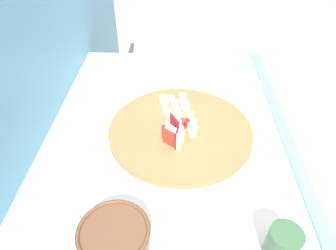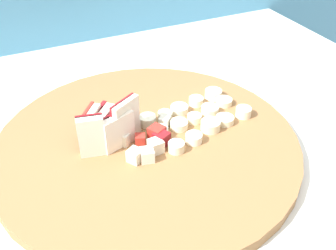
{
  "view_description": "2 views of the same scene",
  "coord_description": "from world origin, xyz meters",
  "px_view_note": "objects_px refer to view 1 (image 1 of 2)",
  "views": [
    {
      "loc": [
        -0.7,
        -0.02,
        1.53
      ],
      "look_at": [
        0.01,
        0.0,
        0.94
      ],
      "focal_mm": 32.32,
      "sensor_mm": 36.0,
      "label": 1
    },
    {
      "loc": [
        -0.15,
        -0.47,
        1.28
      ],
      "look_at": [
        0.04,
        -0.06,
        0.95
      ],
      "focal_mm": 42.92,
      "sensor_mm": 36.0,
      "label": 2
    }
  ],
  "objects_px": {
    "cutting_board": "(180,130)",
    "banana_slice_rows": "(177,109)",
    "ceramic_bowl": "(115,238)",
    "small_jar": "(283,244)",
    "apple_dice_pile": "(182,128)",
    "apple_wedge_fan": "(175,133)"
  },
  "relations": [
    {
      "from": "cutting_board",
      "to": "banana_slice_rows",
      "type": "relative_size",
      "value": 2.6
    },
    {
      "from": "cutting_board",
      "to": "ceramic_bowl",
      "type": "xyz_separation_m",
      "value": [
        -0.39,
        0.14,
        0.03
      ]
    },
    {
      "from": "banana_slice_rows",
      "to": "small_jar",
      "type": "bearing_deg",
      "value": -154.65
    },
    {
      "from": "banana_slice_rows",
      "to": "cutting_board",
      "type": "bearing_deg",
      "value": -171.7
    },
    {
      "from": "banana_slice_rows",
      "to": "ceramic_bowl",
      "type": "xyz_separation_m",
      "value": [
        -0.47,
        0.13,
        0.01
      ]
    },
    {
      "from": "apple_dice_pile",
      "to": "banana_slice_rows",
      "type": "height_order",
      "value": "apple_dice_pile"
    },
    {
      "from": "apple_wedge_fan",
      "to": "apple_dice_pile",
      "type": "xyz_separation_m",
      "value": [
        0.05,
        -0.02,
        -0.02
      ]
    },
    {
      "from": "apple_dice_pile",
      "to": "cutting_board",
      "type": "bearing_deg",
      "value": 33.01
    },
    {
      "from": "banana_slice_rows",
      "to": "apple_wedge_fan",
      "type": "bearing_deg",
      "value": 179.07
    },
    {
      "from": "apple_dice_pile",
      "to": "small_jar",
      "type": "distance_m",
      "value": 0.44
    },
    {
      "from": "apple_wedge_fan",
      "to": "ceramic_bowl",
      "type": "bearing_deg",
      "value": 159.61
    },
    {
      "from": "cutting_board",
      "to": "small_jar",
      "type": "bearing_deg",
      "value": -151.27
    },
    {
      "from": "apple_wedge_fan",
      "to": "ceramic_bowl",
      "type": "relative_size",
      "value": 0.63
    },
    {
      "from": "apple_dice_pile",
      "to": "apple_wedge_fan",
      "type": "bearing_deg",
      "value": 155.89
    },
    {
      "from": "cutting_board",
      "to": "small_jar",
      "type": "distance_m",
      "value": 0.45
    },
    {
      "from": "banana_slice_rows",
      "to": "ceramic_bowl",
      "type": "distance_m",
      "value": 0.49
    },
    {
      "from": "apple_wedge_fan",
      "to": "ceramic_bowl",
      "type": "distance_m",
      "value": 0.35
    },
    {
      "from": "apple_wedge_fan",
      "to": "apple_dice_pile",
      "type": "bearing_deg",
      "value": -24.11
    },
    {
      "from": "apple_wedge_fan",
      "to": "small_jar",
      "type": "bearing_deg",
      "value": -145.74
    },
    {
      "from": "ceramic_bowl",
      "to": "apple_wedge_fan",
      "type": "bearing_deg",
      "value": -20.39
    },
    {
      "from": "banana_slice_rows",
      "to": "ceramic_bowl",
      "type": "bearing_deg",
      "value": 165.16
    },
    {
      "from": "cutting_board",
      "to": "banana_slice_rows",
      "type": "xyz_separation_m",
      "value": [
        0.09,
        0.01,
        0.02
      ]
    }
  ]
}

